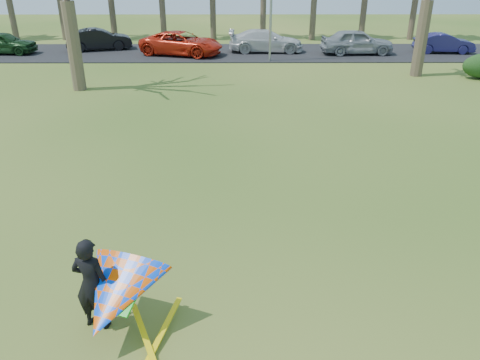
{
  "coord_description": "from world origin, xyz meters",
  "views": [
    {
      "loc": [
        -0.06,
        -8.29,
        5.99
      ],
      "look_at": [
        0.0,
        2.0,
        1.1
      ],
      "focal_mm": 35.0,
      "sensor_mm": 36.0,
      "label": 1
    }
  ],
  "objects_px": {
    "car_3": "(266,41)",
    "car_5": "(444,43)",
    "kite_flyer": "(112,294)",
    "car_0": "(3,43)",
    "car_2": "(182,43)",
    "car_1": "(99,39)",
    "car_4": "(357,42)"
  },
  "relations": [
    {
      "from": "car_3",
      "to": "car_5",
      "type": "distance_m",
      "value": 12.23
    },
    {
      "from": "car_5",
      "to": "kite_flyer",
      "type": "relative_size",
      "value": 1.65
    },
    {
      "from": "kite_flyer",
      "to": "car_5",
      "type": "bearing_deg",
      "value": 58.49
    },
    {
      "from": "car_0",
      "to": "car_2",
      "type": "xyz_separation_m",
      "value": [
        12.19,
        -0.46,
        0.03
      ]
    },
    {
      "from": "car_3",
      "to": "car_0",
      "type": "bearing_deg",
      "value": 92.81
    },
    {
      "from": "car_0",
      "to": "car_1",
      "type": "distance_m",
      "value": 6.29
    },
    {
      "from": "car_2",
      "to": "car_3",
      "type": "height_order",
      "value": "car_2"
    },
    {
      "from": "car_3",
      "to": "kite_flyer",
      "type": "xyz_separation_m",
      "value": [
        -4.13,
        -27.12,
        0.05
      ]
    },
    {
      "from": "car_3",
      "to": "kite_flyer",
      "type": "relative_size",
      "value": 2.15
    },
    {
      "from": "car_3",
      "to": "car_5",
      "type": "bearing_deg",
      "value": -91.36
    },
    {
      "from": "car_1",
      "to": "car_2",
      "type": "bearing_deg",
      "value": -124.92
    },
    {
      "from": "car_3",
      "to": "car_5",
      "type": "relative_size",
      "value": 1.3
    },
    {
      "from": "car_5",
      "to": "car_2",
      "type": "bearing_deg",
      "value": 96.42
    },
    {
      "from": "car_4",
      "to": "car_5",
      "type": "xyz_separation_m",
      "value": [
        6.1,
        0.4,
        -0.17
      ]
    },
    {
      "from": "car_2",
      "to": "car_4",
      "type": "relative_size",
      "value": 1.15
    },
    {
      "from": "car_5",
      "to": "kite_flyer",
      "type": "distance_m",
      "value": 31.29
    },
    {
      "from": "car_0",
      "to": "car_2",
      "type": "distance_m",
      "value": 12.19
    },
    {
      "from": "car_0",
      "to": "kite_flyer",
      "type": "distance_m",
      "value": 29.85
    },
    {
      "from": "car_1",
      "to": "car_5",
      "type": "distance_m",
      "value": 24.07
    },
    {
      "from": "car_0",
      "to": "car_1",
      "type": "xyz_separation_m",
      "value": [
        6.11,
        1.47,
        0.0
      ]
    },
    {
      "from": "kite_flyer",
      "to": "car_3",
      "type": "bearing_deg",
      "value": 81.35
    },
    {
      "from": "car_3",
      "to": "car_1",
      "type": "bearing_deg",
      "value": 86.78
    },
    {
      "from": "car_4",
      "to": "kite_flyer",
      "type": "height_order",
      "value": "kite_flyer"
    },
    {
      "from": "car_1",
      "to": "car_0",
      "type": "bearing_deg",
      "value": 86.15
    },
    {
      "from": "car_1",
      "to": "car_2",
      "type": "height_order",
      "value": "car_2"
    },
    {
      "from": "car_5",
      "to": "car_1",
      "type": "bearing_deg",
      "value": 91.3
    },
    {
      "from": "car_2",
      "to": "car_3",
      "type": "relative_size",
      "value": 1.07
    },
    {
      "from": "car_1",
      "to": "car_4",
      "type": "bearing_deg",
      "value": -112.65
    },
    {
      "from": "car_2",
      "to": "car_4",
      "type": "distance_m",
      "value": 11.87
    },
    {
      "from": "car_0",
      "to": "kite_flyer",
      "type": "height_order",
      "value": "kite_flyer"
    },
    {
      "from": "car_2",
      "to": "car_5",
      "type": "xyz_separation_m",
      "value": [
        17.97,
        0.66,
        -0.12
      ]
    },
    {
      "from": "car_5",
      "to": "kite_flyer",
      "type": "xyz_separation_m",
      "value": [
        -16.35,
        -26.67,
        0.14
      ]
    }
  ]
}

